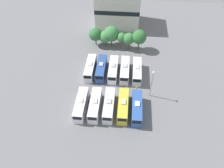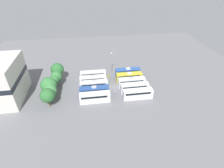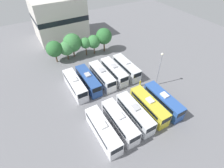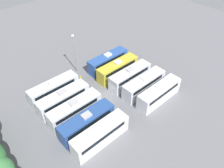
{
  "view_description": "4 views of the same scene",
  "coord_description": "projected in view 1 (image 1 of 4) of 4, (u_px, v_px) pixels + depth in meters",
  "views": [
    {
      "loc": [
        3.97,
        -42.34,
        47.25
      ],
      "look_at": [
        0.14,
        1.0,
        1.73
      ],
      "focal_mm": 35.0,
      "sensor_mm": 36.0,
      "label": 1
    },
    {
      "loc": [
        -52.97,
        8.32,
        37.16
      ],
      "look_at": [
        -0.25,
        0.57,
        1.78
      ],
      "focal_mm": 28.0,
      "sensor_mm": 36.0,
      "label": 2
    },
    {
      "loc": [
        -15.17,
        -24.09,
        29.14
      ],
      "look_at": [
        -0.3,
        1.63,
        3.31
      ],
      "focal_mm": 28.0,
      "sensor_mm": 36.0,
      "label": 3
    },
    {
      "loc": [
        -23.95,
        20.01,
        30.27
      ],
      "look_at": [
        -0.02,
        -1.69,
        2.64
      ],
      "focal_mm": 35.0,
      "sensor_mm": 36.0,
      "label": 4
    }
  ],
  "objects": [
    {
      "name": "ground_plane",
      "position": [
        111.0,
        91.0,
        63.54
      ],
      "size": [
        117.81,
        117.81,
        0.0
      ],
      "primitive_type": "plane",
      "color": "slate"
    },
    {
      "name": "bus_0",
      "position": [
        81.0,
        104.0,
        57.7
      ],
      "size": [
        2.63,
        10.04,
        3.69
      ],
      "color": "white",
      "rests_on": "ground_plane"
    },
    {
      "name": "bus_1",
      "position": [
        95.0,
        105.0,
        57.6
      ],
      "size": [
        2.63,
        10.04,
        3.69
      ],
      "color": "silver",
      "rests_on": "ground_plane"
    },
    {
      "name": "bus_2",
      "position": [
        109.0,
        105.0,
        57.51
      ],
      "size": [
        2.63,
        10.04,
        3.69
      ],
      "color": "silver",
      "rests_on": "ground_plane"
    },
    {
      "name": "bus_3",
      "position": [
        123.0,
        106.0,
        57.35
      ],
      "size": [
        2.63,
        10.04,
        3.69
      ],
      "color": "gold",
      "rests_on": "ground_plane"
    },
    {
      "name": "bus_4",
      "position": [
        137.0,
        108.0,
        56.9
      ],
      "size": [
        2.63,
        10.04,
        3.69
      ],
      "color": "#2D56A8",
      "rests_on": "ground_plane"
    },
    {
      "name": "bus_5",
      "position": [
        90.0,
        68.0,
        67.67
      ],
      "size": [
        2.63,
        10.04,
        3.69
      ],
      "color": "silver",
      "rests_on": "ground_plane"
    },
    {
      "name": "bus_6",
      "position": [
        101.0,
        68.0,
        67.49
      ],
      "size": [
        2.63,
        10.04,
        3.69
      ],
      "color": "#284C93",
      "rests_on": "ground_plane"
    },
    {
      "name": "bus_7",
      "position": [
        113.0,
        69.0,
        67.16
      ],
      "size": [
        2.63,
        10.04,
        3.69
      ],
      "color": "silver",
      "rests_on": "ground_plane"
    },
    {
      "name": "bus_8",
      "position": [
        125.0,
        70.0,
        67.0
      ],
      "size": [
        2.63,
        10.04,
        3.69
      ],
      "color": "silver",
      "rests_on": "ground_plane"
    },
    {
      "name": "bus_9",
      "position": [
        137.0,
        71.0,
        66.65
      ],
      "size": [
        2.63,
        10.04,
        3.69
      ],
      "color": "silver",
      "rests_on": "ground_plane"
    },
    {
      "name": "worker_person",
      "position": [
        136.0,
        88.0,
        63.03
      ],
      "size": [
        0.36,
        0.36,
        1.82
      ],
      "color": "gold",
      "rests_on": "ground_plane"
    },
    {
      "name": "light_pole",
      "position": [
        152.0,
        80.0,
        57.82
      ],
      "size": [
        0.6,
        0.6,
        9.27
      ],
      "color": "gray",
      "rests_on": "ground_plane"
    },
    {
      "name": "tree_0",
      "position": [
        96.0,
        34.0,
        75.94
      ],
      "size": [
        4.59,
        4.59,
        6.6
      ],
      "color": "brown",
      "rests_on": "ground_plane"
    },
    {
      "name": "tree_1",
      "position": [
        105.0,
        37.0,
        75.97
      ],
      "size": [
        4.21,
        4.21,
        5.82
      ],
      "color": "brown",
      "rests_on": "ground_plane"
    },
    {
      "name": "tree_2",
      "position": [
        111.0,
        34.0,
        75.68
      ],
      "size": [
        5.41,
        5.41,
        7.3
      ],
      "color": "brown",
      "rests_on": "ground_plane"
    },
    {
      "name": "tree_3",
      "position": [
        122.0,
        38.0,
        74.94
      ],
      "size": [
        3.29,
        3.29,
        5.78
      ],
      "color": "brown",
      "rests_on": "ground_plane"
    },
    {
      "name": "tree_4",
      "position": [
        129.0,
        39.0,
        74.46
      ],
      "size": [
        4.0,
        4.0,
        6.13
      ],
      "color": "brown",
      "rests_on": "ground_plane"
    },
    {
      "name": "tree_5",
      "position": [
        139.0,
        37.0,
        73.45
      ],
      "size": [
        4.9,
        4.9,
        7.58
      ],
      "color": "brown",
      "rests_on": "ground_plane"
    },
    {
      "name": "depot_building",
      "position": [
        118.0,
        7.0,
        84.32
      ],
      "size": [
        16.66,
        13.03,
        13.75
      ],
      "color": "beige",
      "rests_on": "ground_plane"
    }
  ]
}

